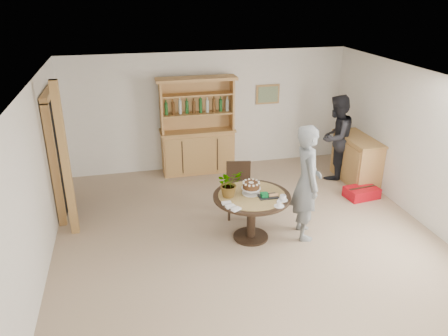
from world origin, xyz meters
TOP-DOWN VIEW (x-y plane):
  - ground at (0.00, 0.00)m, footprint 7.00×7.00m
  - room_shell at (0.00, 0.01)m, footprint 6.04×7.04m
  - doorway at (-2.93, 2.00)m, footprint 0.13×1.10m
  - pine_post at (-2.70, 1.20)m, footprint 0.12×0.12m
  - hutch at (-0.30, 3.24)m, footprint 1.62×0.54m
  - sideboard at (2.74, 2.00)m, footprint 0.54×1.26m
  - dining_table at (0.05, 0.39)m, footprint 1.20×1.20m
  - dining_chair at (0.06, 1.21)m, footprint 0.49×0.49m
  - birthday_cake at (0.05, 0.44)m, footprint 0.30×0.30m
  - flower_vase at (-0.30, 0.44)m, footprint 0.47×0.44m
  - gift_tray at (0.26, 0.26)m, footprint 0.30×0.20m
  - coffee_cup_a at (0.45, 0.11)m, footprint 0.15×0.15m
  - coffee_cup_b at (0.33, -0.06)m, footprint 0.15×0.15m
  - napkins at (-0.36, 0.07)m, footprint 0.24×0.33m
  - teen_boy at (0.90, 0.29)m, footprint 0.54×0.73m
  - adult_person at (2.39, 2.29)m, footprint 1.08×1.03m
  - red_suitcase at (2.50, 1.27)m, footprint 0.65×0.47m

SIDE VIEW (x-z plane):
  - ground at x=0.00m, z-range 0.00..0.00m
  - red_suitcase at x=2.50m, z-range 0.00..0.21m
  - sideboard at x=2.74m, z-range 0.00..0.94m
  - dining_chair at x=0.06m, z-range 0.06..1.01m
  - dining_table at x=0.05m, z-range 0.22..0.98m
  - hutch at x=-0.30m, z-range -0.33..1.71m
  - napkins at x=-0.36m, z-range 0.76..0.79m
  - gift_tray at x=0.26m, z-range 0.75..0.83m
  - coffee_cup_b at x=0.33m, z-range 0.75..0.84m
  - coffee_cup_a at x=0.45m, z-range 0.76..0.84m
  - adult_person at x=2.39m, z-range 0.00..1.75m
  - birthday_cake at x=0.05m, z-range 0.78..0.98m
  - teen_boy at x=0.90m, z-range 0.00..1.85m
  - flower_vase at x=-0.30m, z-range 0.76..1.18m
  - doorway at x=-2.93m, z-range 0.02..2.20m
  - pine_post at x=-2.70m, z-range 0.00..2.50m
  - room_shell at x=0.00m, z-range 0.48..3.00m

